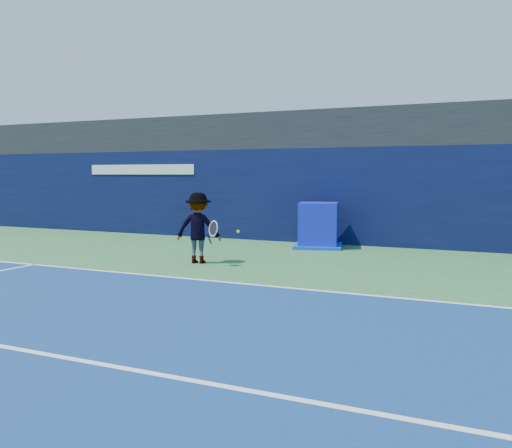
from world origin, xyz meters
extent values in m
plane|color=#327038|center=(0.00, 0.00, 0.00)|extent=(80.00, 80.00, 0.00)
cube|color=white|center=(0.00, 3.00, 0.01)|extent=(24.00, 0.10, 0.01)
cube|color=white|center=(0.00, -2.00, 0.01)|extent=(24.00, 0.10, 0.01)
cube|color=black|center=(0.00, 11.50, 3.60)|extent=(36.00, 3.00, 1.20)
cube|color=#090F33|center=(0.00, 10.50, 1.50)|extent=(36.00, 1.00, 3.00)
cube|color=white|center=(-7.00, 9.99, 2.35)|extent=(4.50, 0.04, 0.35)
cube|color=#0E17C4|center=(0.11, 9.07, 0.67)|extent=(1.37, 1.37, 1.34)
cube|color=#0E38C6|center=(0.11, 9.07, 0.04)|extent=(1.72, 1.72, 0.09)
imported|color=silver|center=(-1.58, 4.99, 0.87)|extent=(1.24, 0.89, 1.73)
cylinder|color=black|center=(-1.13, 4.74, 0.65)|extent=(0.08, 0.15, 0.27)
torus|color=white|center=(-0.99, 4.69, 0.90)|extent=(0.32, 0.18, 0.31)
cylinder|color=black|center=(-0.99, 4.69, 0.90)|extent=(0.27, 0.14, 0.26)
sphere|color=#B8E219|center=(-0.52, 5.06, 0.82)|extent=(0.07, 0.07, 0.07)
camera|label=1|loc=(5.63, -6.99, 2.18)|focal=40.00mm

